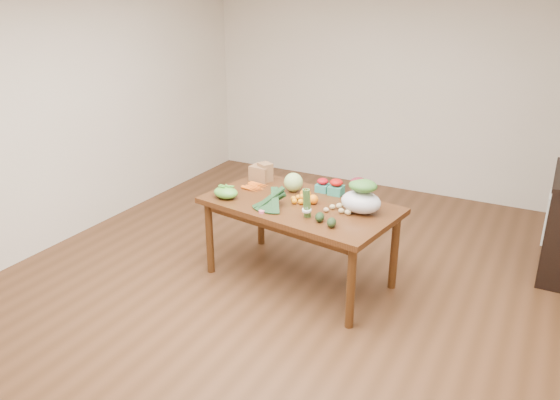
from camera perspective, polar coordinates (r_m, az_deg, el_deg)
The scene contains 24 objects.
floor at distance 4.90m, azimuth 0.29°, elevation -9.25°, with size 6.00×6.00×0.00m, color brown.
room_walls at distance 4.36m, azimuth 0.32°, elevation 6.17°, with size 5.02×6.02×2.70m.
dining_table at distance 4.87m, azimuth 2.05°, elevation -4.41°, with size 1.64×0.91×0.75m, color #4C2811.
dish_towel at distance 5.49m, azimuth 26.06°, elevation -1.64°, with size 0.02×0.28×0.45m, color white.
paper_bag at distance 5.24m, azimuth -2.06°, elevation 2.97°, with size 0.25×0.21×0.18m, color olive, non-canonical shape.
cabbage at distance 4.96m, azimuth 1.41°, elevation 1.87°, with size 0.17×0.17×0.17m, color #9EC471.
strawberry_basket_a at distance 4.98m, azimuth 4.47°, elevation 1.44°, with size 0.11×0.11×0.10m, color #B40C1B, non-canonical shape.
strawberry_basket_b at distance 4.92m, azimuth 5.88°, elevation 1.22°, with size 0.13×0.13×0.11m, color #B1120B, non-canonical shape.
orange_a at distance 4.80m, azimuth 2.61°, elevation 0.62°, with size 0.09×0.09×0.09m, color orange.
orange_b at distance 4.79m, azimuth 2.74°, elevation 0.59°, with size 0.09×0.09×0.09m, color orange.
orange_c at distance 4.69m, azimuth 3.50°, elevation 0.07°, with size 0.08×0.08×0.08m, color orange.
mandarin_cluster at distance 4.72m, azimuth 2.31°, elevation 0.22°, with size 0.18×0.18×0.08m, color orange, non-canonical shape.
carrots at distance 5.06m, azimuth -2.53°, elevation 1.39°, with size 0.22×0.22×0.03m, color orange, non-canonical shape.
snap_pea_bag at distance 4.83m, azimuth -5.69°, elevation 0.78°, with size 0.23×0.17×0.10m, color #599632.
kale_bunch at distance 4.56m, azimuth -1.15°, elevation -0.02°, with size 0.32×0.40×0.16m, color black, non-canonical shape.
asparagus_bundle at distance 4.38m, azimuth 2.82°, elevation -0.33°, with size 0.08×0.08×0.25m, color #5E853D, non-canonical shape.
potato_a at distance 4.60m, azimuth 5.50°, elevation -0.71°, with size 0.05×0.04×0.04m, color tan.
potato_b at distance 4.54m, azimuth 4.84°, elevation -1.02°, with size 0.05×0.04×0.04m, color tan.
potato_c at distance 4.53m, azimuth 6.42°, elevation -1.12°, with size 0.05×0.05×0.04m, color tan.
potato_d at distance 4.62m, azimuth 6.24°, elevation -0.62°, with size 0.06×0.05×0.05m, color tan.
potato_e at distance 4.50m, azimuth 7.11°, elevation -1.27°, with size 0.06×0.05×0.05m, color #D9BD7D.
avocado_a at distance 4.35m, azimuth 4.17°, elevation -1.78°, with size 0.07×0.11×0.07m, color black.
avocado_b at distance 4.26m, azimuth 5.41°, elevation -2.35°, with size 0.07×0.11×0.07m, color black.
salad_bag at distance 4.52m, azimuth 8.48°, elevation 0.23°, with size 0.34×0.25×0.26m, color silver, non-canonical shape.
Camera 1 is at (1.94, -3.73, 2.51)m, focal length 35.00 mm.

